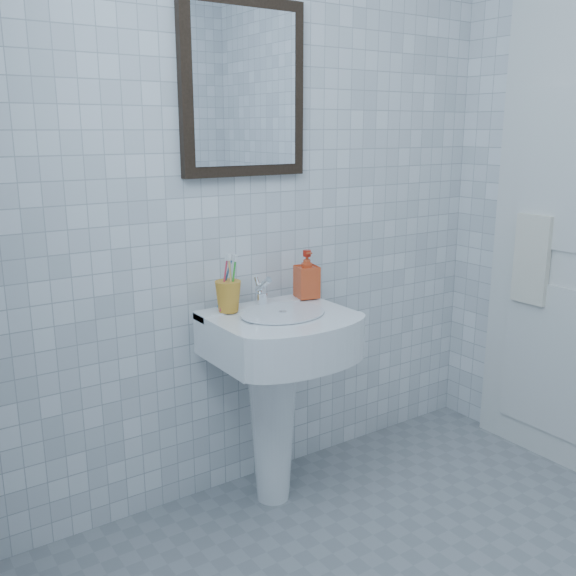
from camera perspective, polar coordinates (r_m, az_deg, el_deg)
wall_back at (r=2.48m, az=-1.99°, el=10.27°), size 2.20×0.02×2.50m
wall_left at (r=0.93m, az=-19.99°, el=3.21°), size 0.02×2.40×2.50m
washbasin at (r=2.40m, az=-1.13°, el=-7.73°), size 0.50×0.37×0.78m
faucet at (r=2.39m, az=-2.37°, el=-0.46°), size 0.05×0.10×0.12m
toothbrush_cup at (r=2.31m, az=-5.34°, el=-0.73°), size 0.09×0.09×0.11m
soap_dispenser at (r=2.49m, az=1.68°, el=1.24°), size 0.10×0.10×0.18m
wall_mirror at (r=2.40m, az=-3.95°, el=17.29°), size 0.50×0.04×0.62m
towel_ring at (r=2.90m, az=21.38°, el=5.90°), size 0.01×0.18×0.18m
hand_towel at (r=2.92m, az=20.84°, el=2.38°), size 0.03×0.16×0.38m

